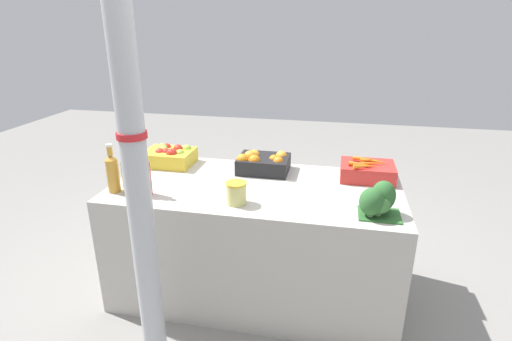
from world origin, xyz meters
TOP-DOWN VIEW (x-y plane):
  - ground_plane at (0.00, 0.00)m, footprint 10.00×10.00m
  - market_table at (0.00, 0.00)m, footprint 1.80×0.88m
  - support_pole at (-0.40, -0.74)m, footprint 0.13×0.13m
  - apple_crate at (-0.69, 0.26)m, footprint 0.34×0.27m
  - orange_crate at (-0.01, 0.25)m, footprint 0.34×0.27m
  - carrot_crate at (0.69, 0.26)m, footprint 0.34×0.27m
  - broccoli_pile at (0.71, -0.28)m, footprint 0.22×0.19m
  - juice_bottle_amber at (-0.82, -0.27)m, footprint 0.07×0.07m
  - juice_bottle_golden at (-0.72, -0.27)m, footprint 0.07×0.07m
  - juice_bottle_ruby at (-0.61, -0.27)m, footprint 0.06×0.06m
  - pickle_jar at (-0.06, -0.28)m, footprint 0.12×0.12m

SIDE VIEW (x-z plane):
  - ground_plane at x=0.00m, z-range 0.00..0.00m
  - market_table at x=0.00m, z-range 0.00..0.78m
  - carrot_crate at x=0.69m, z-range 0.76..0.90m
  - orange_crate at x=-0.01m, z-range 0.77..0.91m
  - pickle_jar at x=-0.06m, z-range 0.78..0.90m
  - apple_crate at x=-0.69m, z-range 0.77..0.91m
  - broccoli_pile at x=0.71m, z-range 0.77..0.96m
  - juice_bottle_ruby at x=-0.61m, z-range 0.76..1.03m
  - juice_bottle_golden at x=-0.72m, z-range 0.75..1.04m
  - juice_bottle_amber at x=-0.82m, z-range 0.75..1.05m
  - support_pole at x=-0.40m, z-range 0.00..2.34m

